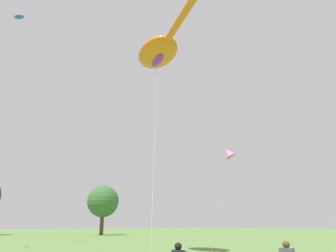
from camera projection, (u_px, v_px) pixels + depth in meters
name	position (u px, v px, depth m)	size (l,w,h in m)	color
big_show_kite	(159.00, 51.00, 24.00)	(6.21, 10.80, 14.87)	orange
small_kite_box_yellow	(228.00, 153.00, 21.07)	(1.42, 1.55, 6.73)	pink
small_kite_delta_white	(19.00, 19.00, 37.40)	(2.88, 4.00, 25.10)	blue
tree_pine_center	(103.00, 201.00, 60.22)	(5.83, 5.83, 8.94)	#513823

